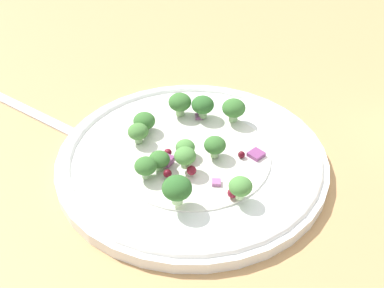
# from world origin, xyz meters

# --- Properties ---
(ground_plane) EXTENTS (1.80, 1.80, 0.02)m
(ground_plane) POSITION_xyz_m (0.00, 0.00, -0.01)
(ground_plane) COLOR tan
(plate) EXTENTS (0.27, 0.27, 0.02)m
(plate) POSITION_xyz_m (0.03, 0.02, 0.01)
(plate) COLOR white
(plate) RESTS_ON ground_plane
(dressing_pool) EXTENTS (0.16, 0.16, 0.00)m
(dressing_pool) POSITION_xyz_m (0.03, 0.02, 0.01)
(dressing_pool) COLOR white
(dressing_pool) RESTS_ON plate
(broccoli_floret_0) EXTENTS (0.02, 0.02, 0.02)m
(broccoli_floret_0) POSITION_xyz_m (0.10, 0.01, 0.03)
(broccoli_floret_0) COLOR #ADD18E
(broccoli_floret_0) RESTS_ON plate
(broccoli_floret_1) EXTENTS (0.02, 0.02, 0.02)m
(broccoli_floret_1) POSITION_xyz_m (0.03, -0.03, 0.03)
(broccoli_floret_1) COLOR #8EB77A
(broccoli_floret_1) RESTS_ON plate
(broccoli_floret_2) EXTENTS (0.03, 0.03, 0.03)m
(broccoli_floret_2) POSITION_xyz_m (-0.04, 0.05, 0.03)
(broccoli_floret_2) COLOR #9EC684
(broccoli_floret_2) RESTS_ON plate
(broccoli_floret_3) EXTENTS (0.02, 0.02, 0.02)m
(broccoli_floret_3) POSITION_xyz_m (0.02, 0.01, 0.02)
(broccoli_floret_3) COLOR #8EB77A
(broccoli_floret_3) RESTS_ON plate
(broccoli_floret_4) EXTENTS (0.02, 0.02, 0.02)m
(broccoli_floret_4) POSITION_xyz_m (-0.02, -0.01, 0.03)
(broccoli_floret_4) COLOR #8EB77A
(broccoli_floret_4) RESTS_ON plate
(broccoli_floret_5) EXTENTS (0.02, 0.02, 0.03)m
(broccoli_floret_5) POSITION_xyz_m (-0.02, 0.07, 0.03)
(broccoli_floret_5) COLOR #8EB77A
(broccoli_floret_5) RESTS_ON plate
(broccoli_floret_6) EXTENTS (0.02, 0.02, 0.02)m
(broccoli_floret_6) POSITION_xyz_m (0.04, 0.04, 0.03)
(broccoli_floret_6) COLOR #9EC684
(broccoli_floret_6) RESTS_ON plate
(broccoli_floret_7) EXTENTS (0.02, 0.02, 0.02)m
(broccoli_floret_7) POSITION_xyz_m (-0.04, 0.01, 0.03)
(broccoli_floret_7) COLOR #9EC684
(broccoli_floret_7) RESTS_ON plate
(broccoli_floret_8) EXTENTS (0.03, 0.03, 0.03)m
(broccoli_floret_8) POSITION_xyz_m (0.07, -0.03, 0.03)
(broccoli_floret_8) COLOR #ADD18E
(broccoli_floret_8) RESTS_ON plate
(broccoli_floret_9) EXTENTS (0.03, 0.03, 0.03)m
(broccoli_floret_9) POSITION_xyz_m (0.01, 0.09, 0.03)
(broccoli_floret_9) COLOR #8EB77A
(broccoli_floret_9) RESTS_ON plate
(broccoli_floret_10) EXTENTS (0.02, 0.02, 0.02)m
(broccoli_floret_10) POSITION_xyz_m (0.02, -0.02, 0.03)
(broccoli_floret_10) COLOR #8EB77A
(broccoli_floret_10) RESTS_ON plate
(broccoli_floret_11) EXTENTS (0.02, 0.02, 0.02)m
(broccoli_floret_11) POSITION_xyz_m (0.04, 0.00, 0.03)
(broccoli_floret_11) COLOR #9EC684
(broccoli_floret_11) RESTS_ON plate
(cranberry_0) EXTENTS (0.01, 0.01, 0.01)m
(cranberry_0) POSITION_xyz_m (0.03, 0.01, 0.02)
(cranberry_0) COLOR maroon
(cranberry_0) RESTS_ON plate
(cranberry_1) EXTENTS (0.01, 0.01, 0.01)m
(cranberry_1) POSITION_xyz_m (0.05, 0.00, 0.02)
(cranberry_1) COLOR maroon
(cranberry_1) RESTS_ON plate
(cranberry_2) EXTENTS (0.01, 0.01, 0.01)m
(cranberry_2) POSITION_xyz_m (0.04, -0.02, 0.02)
(cranberry_2) COLOR #4C0A14
(cranberry_2) RESTS_ON plate
(cranberry_3) EXTENTS (0.01, 0.01, 0.01)m
(cranberry_3) POSITION_xyz_m (-0.05, 0.01, 0.02)
(cranberry_3) COLOR maroon
(cranberry_3) RESTS_ON plate
(cranberry_4) EXTENTS (0.01, 0.01, 0.01)m
(cranberry_4) POSITION_xyz_m (0.06, 0.06, 0.02)
(cranberry_4) COLOR #4C0A14
(cranberry_4) RESTS_ON plate
(cranberry_5) EXTENTS (0.01, 0.01, 0.01)m
(cranberry_5) POSITION_xyz_m (0.01, 0.00, 0.02)
(cranberry_5) COLOR maroon
(cranberry_5) RESTS_ON plate
(cranberry_6) EXTENTS (0.01, 0.01, 0.01)m
(cranberry_6) POSITION_xyz_m (0.10, 0.01, 0.02)
(cranberry_6) COLOR maroon
(cranberry_6) RESTS_ON plate
(onion_bit_0) EXTENTS (0.01, 0.02, 0.01)m
(onion_bit_0) POSITION_xyz_m (0.02, -0.01, 0.02)
(onion_bit_0) COLOR #843D75
(onion_bit_0) RESTS_ON plate
(onion_bit_1) EXTENTS (0.01, 0.01, 0.00)m
(onion_bit_1) POSITION_xyz_m (0.07, 0.01, 0.02)
(onion_bit_1) COLOR #A35B93
(onion_bit_1) RESTS_ON plate
(onion_bit_2) EXTENTS (0.01, 0.02, 0.01)m
(onion_bit_2) POSITION_xyz_m (0.07, 0.07, 0.02)
(onion_bit_2) COLOR #843D75
(onion_bit_2) RESTS_ON plate
(onion_bit_3) EXTENTS (0.01, 0.01, 0.00)m
(onion_bit_3) POSITION_xyz_m (-0.02, 0.07, 0.02)
(onion_bit_3) COLOR #934C84
(onion_bit_3) RESTS_ON plate
(onion_bit_4) EXTENTS (0.01, 0.02, 0.01)m
(onion_bit_4) POSITION_xyz_m (-0.04, -0.00, 0.02)
(onion_bit_4) COLOR #A35B93
(onion_bit_4) RESTS_ON plate
(fork) EXTENTS (0.18, 0.07, 0.01)m
(fork) POSITION_xyz_m (-0.13, -0.06, 0.00)
(fork) COLOR silver
(fork) RESTS_ON ground_plane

